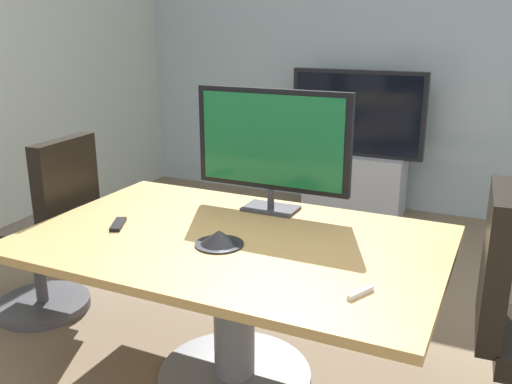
{
  "coord_description": "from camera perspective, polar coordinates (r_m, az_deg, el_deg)",
  "views": [
    {
      "loc": [
        1.02,
        -2.04,
        1.7
      ],
      "look_at": [
        -0.1,
        0.34,
        0.9
      ],
      "focal_mm": 39.16,
      "sensor_mm": 36.0,
      "label": 1
    }
  ],
  "objects": [
    {
      "name": "whiteboard_marker",
      "position": [
        2.1,
        10.62,
        -10.07
      ],
      "size": [
        0.07,
        0.13,
        0.02
      ],
      "primitive_type": "cube",
      "rotation": [
        0.0,
        0.0,
        1.14
      ],
      "color": "silver",
      "rests_on": "conference_table"
    },
    {
      "name": "office_chair_left",
      "position": [
        3.52,
        -20.42,
        -4.88
      ],
      "size": [
        0.61,
        0.59,
        1.09
      ],
      "rotation": [
        0.0,
        0.0,
        -1.5
      ],
      "color": "#4C4C51",
      "rests_on": "ground"
    },
    {
      "name": "conference_phone",
      "position": [
        2.49,
        -3.79,
        -4.77
      ],
      "size": [
        0.22,
        0.22,
        0.07
      ],
      "color": "black",
      "rests_on": "conference_table"
    },
    {
      "name": "remote_control",
      "position": [
        2.81,
        -13.91,
        -3.21
      ],
      "size": [
        0.12,
        0.17,
        0.02
      ],
      "primitive_type": "cube",
      "rotation": [
        0.0,
        0.0,
        0.46
      ],
      "color": "black",
      "rests_on": "conference_table"
    },
    {
      "name": "tv_monitor",
      "position": [
        2.87,
        1.64,
        5.0
      ],
      "size": [
        0.84,
        0.18,
        0.64
      ],
      "color": "#333338",
      "rests_on": "conference_table"
    },
    {
      "name": "wall_back_glass_partition",
      "position": [
        5.34,
        14.38,
        12.15
      ],
      "size": [
        5.29,
        0.1,
        2.61
      ],
      "primitive_type": "cube",
      "color": "#9EB2B7",
      "rests_on": "ground"
    },
    {
      "name": "conference_table",
      "position": [
        2.66,
        -2.31,
        -8.32
      ],
      "size": [
        1.92,
        1.23,
        0.75
      ],
      "color": "#B2894C",
      "rests_on": "ground"
    },
    {
      "name": "wall_display_unit",
      "position": [
        5.19,
        10.06,
        2.6
      ],
      "size": [
        1.2,
        0.36,
        1.31
      ],
      "color": "#B7BABC",
      "rests_on": "ground"
    }
  ]
}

